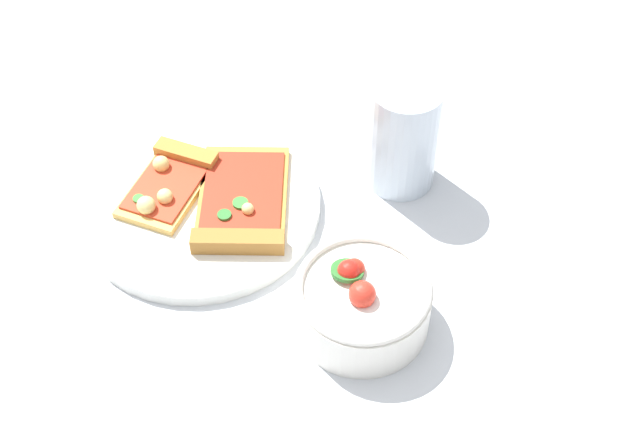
{
  "coord_description": "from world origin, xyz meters",
  "views": [
    {
      "loc": [
        -0.35,
        0.55,
        0.71
      ],
      "look_at": [
        -0.16,
        -0.02,
        0.03
      ],
      "focal_mm": 48.86,
      "sensor_mm": 36.0,
      "label": 1
    }
  ],
  "objects_px": {
    "pizza_slice_far": "(170,181)",
    "salad_bowl": "(362,302)",
    "soda_glass": "(403,137)",
    "pizza_slice_near": "(242,206)",
    "plate": "(201,205)"
  },
  "relations": [
    {
      "from": "plate",
      "to": "salad_bowl",
      "type": "relative_size",
      "value": 1.98
    },
    {
      "from": "pizza_slice_near",
      "to": "salad_bowl",
      "type": "relative_size",
      "value": 1.31
    },
    {
      "from": "pizza_slice_far",
      "to": "salad_bowl",
      "type": "xyz_separation_m",
      "value": [
        -0.25,
        0.09,
        0.01
      ]
    },
    {
      "from": "pizza_slice_near",
      "to": "plate",
      "type": "bearing_deg",
      "value": 1.76
    },
    {
      "from": "pizza_slice_near",
      "to": "soda_glass",
      "type": "xyz_separation_m",
      "value": [
        -0.14,
        -0.11,
        0.04
      ]
    },
    {
      "from": "pizza_slice_near",
      "to": "salad_bowl",
      "type": "distance_m",
      "value": 0.18
    },
    {
      "from": "soda_glass",
      "to": "pizza_slice_near",
      "type": "bearing_deg",
      "value": 38.35
    },
    {
      "from": "salad_bowl",
      "to": "pizza_slice_near",
      "type": "bearing_deg",
      "value": -28.48
    },
    {
      "from": "plate",
      "to": "soda_glass",
      "type": "xyz_separation_m",
      "value": [
        -0.19,
        -0.12,
        0.06
      ]
    },
    {
      "from": "plate",
      "to": "pizza_slice_far",
      "type": "height_order",
      "value": "pizza_slice_far"
    },
    {
      "from": "pizza_slice_far",
      "to": "soda_glass",
      "type": "distance_m",
      "value": 0.26
    },
    {
      "from": "plate",
      "to": "salad_bowl",
      "type": "height_order",
      "value": "salad_bowl"
    },
    {
      "from": "pizza_slice_far",
      "to": "soda_glass",
      "type": "relative_size",
      "value": 0.9
    },
    {
      "from": "pizza_slice_near",
      "to": "pizza_slice_far",
      "type": "relative_size",
      "value": 1.47
    },
    {
      "from": "pizza_slice_near",
      "to": "salad_bowl",
      "type": "height_order",
      "value": "salad_bowl"
    }
  ]
}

